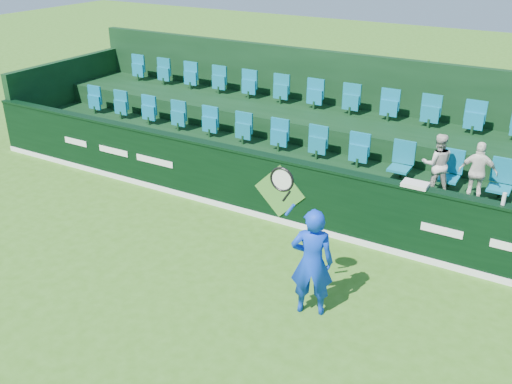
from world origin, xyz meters
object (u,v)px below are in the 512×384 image
Objects in this scene: spectator_middle at (478,172)px; drinks_bottle at (504,199)px; spectator_left at (437,164)px; tennis_player at (312,261)px; towel at (415,184)px.

spectator_middle reaches higher than drinks_bottle.
spectator_middle is (0.73, 0.00, -0.01)m from spectator_left.
tennis_player is 3.63m from spectator_left.
towel is at bearing 46.38° from spectator_middle.
tennis_player is at bearing -108.50° from towel.
towel is (-0.81, -1.12, 0.02)m from spectator_middle.
spectator_middle reaches higher than towel.
tennis_player is at bearing 57.49° from spectator_middle.
drinks_bottle reaches higher than towel.
tennis_player is at bearing 51.05° from spectator_left.
spectator_middle is at bearing 54.27° from towel.
tennis_player is 2.11× the size of spectator_middle.
spectator_middle is at bearing 65.39° from tennis_player.
spectator_left is 1.12m from towel.
spectator_left reaches higher than drinks_bottle.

